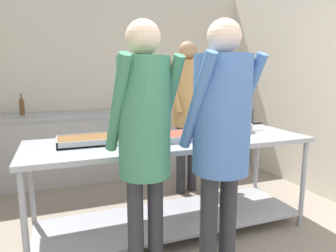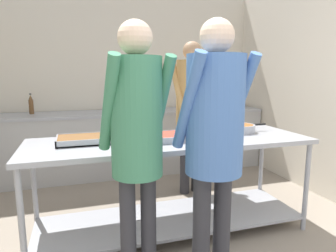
{
  "view_description": "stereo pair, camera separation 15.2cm",
  "coord_description": "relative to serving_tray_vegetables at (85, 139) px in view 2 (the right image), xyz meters",
  "views": [
    {
      "loc": [
        -0.85,
        -0.72,
        1.43
      ],
      "look_at": [
        0.08,
        1.76,
        0.97
      ],
      "focal_mm": 32.0,
      "sensor_mm": 36.0,
      "label": 1
    },
    {
      "loc": [
        -0.71,
        -0.77,
        1.43
      ],
      "look_at": [
        0.08,
        1.76,
        0.97
      ],
      "focal_mm": 32.0,
      "sensor_mm": 36.0,
      "label": 2
    }
  ],
  "objects": [
    {
      "name": "wall_rear",
      "position": [
        0.64,
        2.06,
        0.43
      ],
      "size": [
        4.16,
        0.06,
        2.65
      ],
      "color": "beige",
      "rests_on": "ground_plane"
    },
    {
      "name": "back_counter",
      "position": [
        0.65,
        1.69,
        -0.44
      ],
      "size": [
        4.0,
        0.65,
        0.9
      ],
      "color": "#A8A8A8",
      "rests_on": "ground_plane"
    },
    {
      "name": "serving_counter",
      "position": [
        0.73,
        -0.09,
        -0.3
      ],
      "size": [
        2.46,
        0.79,
        0.87
      ],
      "color": "#9EA0A8",
      "rests_on": "ground_plane"
    },
    {
      "name": "broccoli_bowl",
      "position": [
        1.12,
        -0.28,
        0.01
      ],
      "size": [
        0.2,
        0.2,
        0.1
      ],
      "color": "#B2B2B7",
      "rests_on": "serving_counter"
    },
    {
      "name": "serving_tray_roast",
      "position": [
        0.76,
        -0.12,
        0.0
      ],
      "size": [
        0.45,
        0.32,
        0.05
      ],
      "color": "#9EA0A8",
      "rests_on": "serving_counter"
    },
    {
      "name": "serving_tray_vegetables",
      "position": [
        0.0,
        0.0,
        0.0
      ],
      "size": [
        0.46,
        0.32,
        0.05
      ],
      "color": "#9EA0A8",
      "rests_on": "serving_counter"
    },
    {
      "name": "sauce_pan",
      "position": [
        1.47,
        0.01,
        0.02
      ],
      "size": [
        0.42,
        0.28,
        0.08
      ],
      "color": "#9EA0A8",
      "rests_on": "serving_counter"
    },
    {
      "name": "guest_serving_left",
      "position": [
        0.76,
        -0.86,
        0.2
      ],
      "size": [
        0.5,
        0.4,
        1.76
      ],
      "color": "#2D2D33",
      "rests_on": "ground_plane"
    },
    {
      "name": "cook_behind_counter",
      "position": [
        1.23,
        0.72,
        0.22
      ],
      "size": [
        0.49,
        0.4,
        1.79
      ],
      "color": "#2D2D33",
      "rests_on": "ground_plane"
    },
    {
      "name": "water_bottle",
      "position": [
        -0.62,
        1.79,
        0.14
      ],
      "size": [
        0.06,
        0.06,
        0.27
      ],
      "color": "brown",
      "rests_on": "back_counter"
    },
    {
      "name": "guest_serving_right",
      "position": [
        0.29,
        -0.74,
        0.2
      ],
      "size": [
        0.47,
        0.4,
        1.75
      ],
      "color": "#2D2D33",
      "rests_on": "ground_plane"
    },
    {
      "name": "wall_right",
      "position": [
        2.69,
        0.15,
        0.43
      ],
      "size": [
        0.06,
        3.94,
        2.65
      ],
      "color": "beige",
      "rests_on": "ground_plane"
    },
    {
      "name": "plate_stack",
      "position": [
        0.38,
        -0.02,
        0.01
      ],
      "size": [
        0.24,
        0.24,
        0.07
      ],
      "color": "white",
      "rests_on": "serving_counter"
    }
  ]
}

